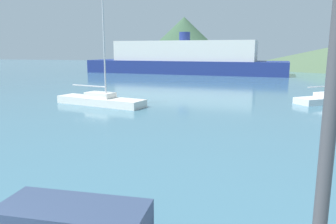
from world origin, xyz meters
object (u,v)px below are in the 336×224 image
object	(u,v)px
streetlamp	(332,93)
sailboat_middle	(326,98)
sailboat_inner	(100,100)
ferry_distant	(184,59)

from	to	relation	value
streetlamp	sailboat_middle	size ratio (longest dim) A/B	0.52
streetlamp	sailboat_inner	xyz separation A→B (m)	(-13.08, 21.26, -3.76)
sailboat_middle	sailboat_inner	bearing A→B (deg)	160.37
sailboat_inner	sailboat_middle	bearing A→B (deg)	31.43
sailboat_inner	ferry_distant	distance (m)	36.87
sailboat_middle	ferry_distant	bearing A→B (deg)	83.92
sailboat_inner	ferry_distant	size ratio (longest dim) A/B	0.22
streetlamp	ferry_distant	distance (m)	59.80
streetlamp	sailboat_inner	bearing A→B (deg)	121.60
sailboat_inner	ferry_distant	bearing A→B (deg)	104.75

